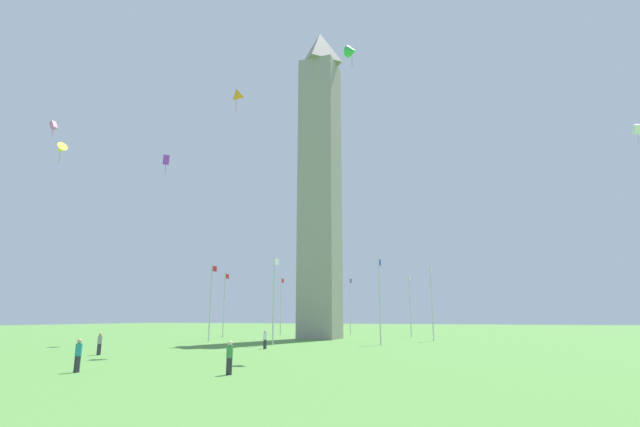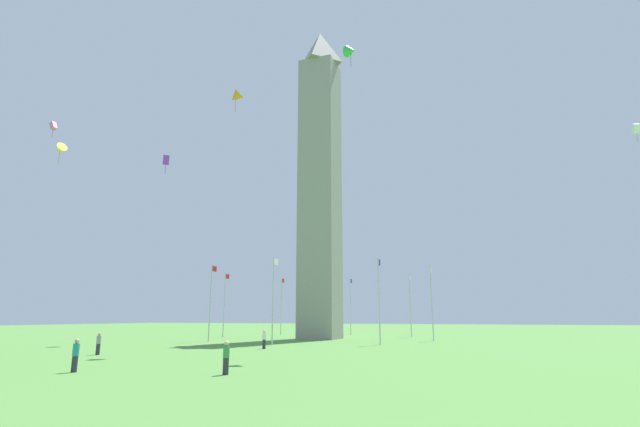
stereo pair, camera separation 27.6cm
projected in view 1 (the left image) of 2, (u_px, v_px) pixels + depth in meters
The scene contains 20 objects.
ground_plane at pixel (320, 339), 59.84m from camera, with size 260.00×260.00×0.00m, color #548C3D.
obelisk_monument at pixel (320, 175), 64.52m from camera, with size 4.79×4.79×43.58m.
flagpole_n at pixel (350, 303), 74.01m from camera, with size 1.12×0.14×8.84m.
flagpole_ne at pixel (281, 303), 73.44m from camera, with size 1.12×0.14×8.84m.
flagpole_e at pixel (224, 302), 65.54m from camera, with size 1.12×0.14×8.84m.
flagpole_se at pixel (211, 299), 54.93m from camera, with size 1.12×0.14×8.84m.
flagpole_s at pixel (274, 296), 47.83m from camera, with size 1.12×0.14×8.84m.
flagpole_sw at pixel (380, 296), 48.40m from camera, with size 1.12×0.14×8.84m.
flagpole_w at pixel (432, 299), 56.31m from camera, with size 1.12×0.14×8.84m.
flagpole_nw at pixel (410, 302), 66.91m from camera, with size 1.12×0.14×8.84m.
person_gray_shirt at pixel (100, 344), 34.97m from camera, with size 0.32×0.32×1.62m.
person_teal_shirt at pixel (78, 356), 24.07m from camera, with size 0.32×0.32×1.66m.
person_white_shirt at pixel (265, 339), 41.57m from camera, with size 0.32×0.32×1.62m.
person_green_shirt at pixel (229, 358), 23.08m from camera, with size 0.32×0.32×1.61m.
kite_yellow_delta at pixel (60, 149), 43.02m from camera, with size 1.28×1.43×1.96m.
kite_purple_box at pixel (166, 160), 57.19m from camera, with size 1.15×1.15×2.50m.
kite_orange_delta at pixel (236, 97), 46.13m from camera, with size 1.29×1.62×2.35m.
kite_green_delta at pixel (352, 51), 43.78m from camera, with size 1.53×1.62×2.24m.
kite_pink_box at pixel (53, 125), 49.59m from camera, with size 0.52×0.81×1.77m.
kite_white_box at pixel (637, 129), 36.18m from camera, with size 0.78×0.52×1.57m.
Camera 1 is at (-58.36, -20.58, 2.77)m, focal length 26.38 mm.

